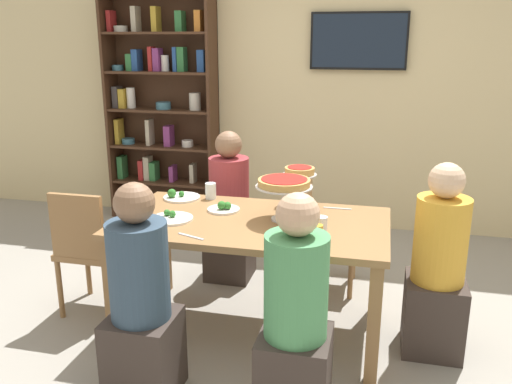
{
  "coord_description": "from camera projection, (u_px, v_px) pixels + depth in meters",
  "views": [
    {
      "loc": [
        0.74,
        -2.97,
        1.8
      ],
      "look_at": [
        0.0,
        0.1,
        0.89
      ],
      "focal_mm": 37.53,
      "sensor_mm": 36.0,
      "label": 1
    }
  ],
  "objects": [
    {
      "name": "beer_glass_amber_spare",
      "position": [
        307.0,
        224.0,
        2.94
      ],
      "size": [
        0.06,
        0.06,
        0.15
      ],
      "primitive_type": "cylinder",
      "color": "gold",
      "rests_on": "dining_table"
    },
    {
      "name": "rear_partition",
      "position": [
        307.0,
        82.0,
        5.11
      ],
      "size": [
        8.0,
        0.12,
        2.8
      ],
      "primitive_type": "cube",
      "color": "beige",
      "rests_on": "ground_plane"
    },
    {
      "name": "television",
      "position": [
        359.0,
        41.0,
        4.81
      ],
      "size": [
        0.87,
        0.05,
        0.51
      ],
      "color": "black"
    },
    {
      "name": "salad_plate_spare",
      "position": [
        224.0,
        208.0,
        3.41
      ],
      "size": [
        0.21,
        0.21,
        0.07
      ],
      "color": "white",
      "rests_on": "dining_table"
    },
    {
      "name": "diner_far_left",
      "position": [
        229.0,
        217.0,
        4.07
      ],
      "size": [
        0.34,
        0.34,
        1.15
      ],
      "rotation": [
        0.0,
        0.0,
        -1.57
      ],
      "color": "#382D28",
      "rests_on": "ground_plane"
    },
    {
      "name": "water_glass_clear_near",
      "position": [
        321.0,
        225.0,
        3.02
      ],
      "size": [
        0.08,
        0.08,
        0.09
      ],
      "primitive_type": "cylinder",
      "color": "white",
      "rests_on": "dining_table"
    },
    {
      "name": "chair_far_right",
      "position": [
        321.0,
        224.0,
        3.93
      ],
      "size": [
        0.4,
        0.4,
        0.87
      ],
      "rotation": [
        0.0,
        0.0,
        -1.57
      ],
      "color": "olive",
      "rests_on": "ground_plane"
    },
    {
      "name": "dining_table",
      "position": [
        252.0,
        234.0,
        3.26
      ],
      "size": [
        1.63,
        0.9,
        0.74
      ],
      "color": "olive",
      "rests_on": "ground_plane"
    },
    {
      "name": "bookshelf",
      "position": [
        161.0,
        106.0,
        5.33
      ],
      "size": [
        1.1,
        0.3,
        2.21
      ],
      "color": "#422819",
      "rests_on": "ground_plane"
    },
    {
      "name": "personal_pizza_stand",
      "position": [
        299.0,
        176.0,
        3.48
      ],
      "size": [
        0.22,
        0.22,
        0.26
      ],
      "color": "silver",
      "rests_on": "dining_table"
    },
    {
      "name": "water_glass_clear_far",
      "position": [
        211.0,
        191.0,
        3.66
      ],
      "size": [
        0.07,
        0.07,
        0.11
      ],
      "primitive_type": "cylinder",
      "color": "white",
      "rests_on": "dining_table"
    },
    {
      "name": "water_glass_clear_spare",
      "position": [
        136.0,
        225.0,
        2.98
      ],
      "size": [
        0.06,
        0.06,
        0.12
      ],
      "primitive_type": "cylinder",
      "color": "white",
      "rests_on": "dining_table"
    },
    {
      "name": "cutlery_knife_near",
      "position": [
        191.0,
        236.0,
        2.97
      ],
      "size": [
        0.17,
        0.08,
        0.0
      ],
      "primitive_type": "cube",
      "rotation": [
        0.0,
        0.0,
        -0.36
      ],
      "color": "silver",
      "rests_on": "dining_table"
    },
    {
      "name": "salad_plate_far_diner",
      "position": [
        180.0,
        196.0,
        3.67
      ],
      "size": [
        0.25,
        0.25,
        0.07
      ],
      "color": "white",
      "rests_on": "dining_table"
    },
    {
      "name": "salad_plate_near_diner",
      "position": [
        172.0,
        218.0,
        3.25
      ],
      "size": [
        0.25,
        0.25,
        0.06
      ],
      "color": "white",
      "rests_on": "dining_table"
    },
    {
      "name": "beer_glass_amber_short",
      "position": [
        316.0,
        238.0,
        2.76
      ],
      "size": [
        0.07,
        0.07,
        0.14
      ],
      "primitive_type": "cylinder",
      "color": "gold",
      "rests_on": "dining_table"
    },
    {
      "name": "diner_near_right",
      "position": [
        295.0,
        327.0,
        2.52
      ],
      "size": [
        0.34,
        0.34,
        1.15
      ],
      "rotation": [
        0.0,
        0.0,
        1.57
      ],
      "color": "#382D28",
      "rests_on": "ground_plane"
    },
    {
      "name": "deep_dish_pizza_stand",
      "position": [
        284.0,
        185.0,
        3.18
      ],
      "size": [
        0.34,
        0.34,
        0.26
      ],
      "color": "silver",
      "rests_on": "dining_table"
    },
    {
      "name": "diner_near_left",
      "position": [
        141.0,
        309.0,
        2.69
      ],
      "size": [
        0.34,
        0.34,
        1.15
      ],
      "rotation": [
        0.0,
        0.0,
        1.57
      ],
      "color": "#382D28",
      "rests_on": "ground_plane"
    },
    {
      "name": "cutlery_fork_near",
      "position": [
        337.0,
        208.0,
        3.45
      ],
      "size": [
        0.18,
        0.02,
        0.0
      ],
      "primitive_type": "cube",
      "rotation": [
        0.0,
        0.0,
        3.14
      ],
      "color": "silver",
      "rests_on": "dining_table"
    },
    {
      "name": "ground_plane",
      "position": [
        252.0,
        329.0,
        3.44
      ],
      "size": [
        12.0,
        12.0,
        0.0
      ],
      "primitive_type": "plane",
      "color": "gray"
    },
    {
      "name": "chair_head_west",
      "position": [
        89.0,
        246.0,
        3.51
      ],
      "size": [
        0.4,
        0.4,
        0.87
      ],
      "color": "olive",
      "rests_on": "ground_plane"
    },
    {
      "name": "beer_glass_amber_tall",
      "position": [
        126.0,
        215.0,
        3.09
      ],
      "size": [
        0.08,
        0.08,
        0.15
      ],
      "primitive_type": "cylinder",
      "color": "gold",
      "rests_on": "dining_table"
    },
    {
      "name": "diner_head_east",
      "position": [
        437.0,
        274.0,
        3.09
      ],
      "size": [
        0.34,
        0.34,
        1.15
      ],
      "rotation": [
        0.0,
        0.0,
        3.14
      ],
      "color": "#382D28",
      "rests_on": "ground_plane"
    }
  ]
}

